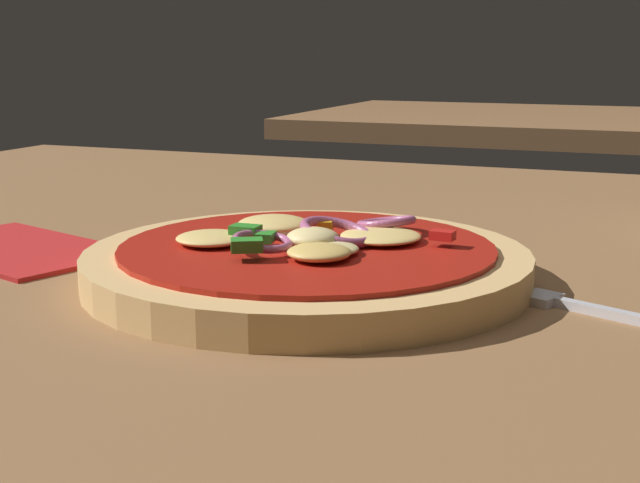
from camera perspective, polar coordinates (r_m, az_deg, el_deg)
name	(u,v)px	position (r m, az deg, el deg)	size (l,w,h in m)	color
dining_table	(274,296)	(0.57, -2.89, -3.44)	(1.18, 1.03, 0.04)	brown
pizza	(307,262)	(0.53, -0.84, -1.28)	(0.26, 0.26, 0.04)	tan
fork	(609,313)	(0.48, 17.68, -4.31)	(0.18, 0.09, 0.01)	silver
napkin	(16,249)	(0.64, -18.53, -0.45)	(0.17, 0.14, 0.00)	#B21E1E
background_table	(497,122)	(1.87, 11.08, 7.35)	(0.74, 0.62, 0.04)	brown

